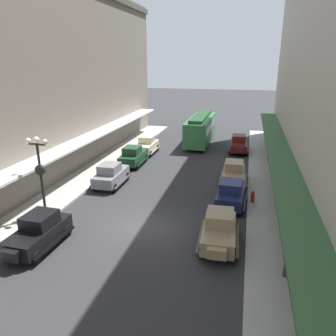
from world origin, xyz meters
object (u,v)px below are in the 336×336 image
Objects in this scene: parked_car_0 at (133,155)px; parked_car_7 at (39,231)px; parked_car_3 at (234,173)px; pedestrian_0 at (269,151)px; fire_hydrant at (253,196)px; pedestrian_1 at (287,260)px; parked_car_5 at (239,144)px; lamp_post_with_clock at (41,174)px; parked_car_1 at (147,145)px; parked_car_6 at (219,229)px; streetcar at (201,128)px; parked_car_2 at (231,193)px; parked_car_4 at (111,174)px.

parked_car_0 is 14.87m from parked_car_7.
parked_car_3 is 2.62× the size of pedestrian_0.
fire_hydrant is 0.49× the size of pedestrian_1.
parked_car_5 is 0.84× the size of lamp_post_with_clock.
lamp_post_with_clock is 21.75m from pedestrian_0.
parked_car_7 is 5.24× the size of fire_hydrant.
parked_car_6 is (9.31, -16.65, 0.00)m from parked_car_1.
lamp_post_with_clock reaches higher than parked_car_6.
streetcar is at bearing 107.18° from pedestrian_1.
parked_car_2 is 1.01× the size of parked_car_3.
lamp_post_with_clock is at bearing -106.82° from streetcar.
parked_car_3 is at bearing 104.21° from pedestrian_1.
parked_car_0 is 1.00× the size of parked_car_4.
parked_car_7 is 25.37m from streetcar.
streetcar reaches higher than parked_car_4.
pedestrian_0 is (3.07, -2.74, 0.05)m from parked_car_5.
parked_car_1 is 2.55× the size of pedestrian_1.
fire_hydrant is at bearing -30.20° from parked_car_0.
pedestrian_0 is at bearing -41.77° from parked_car_5.
fire_hydrant is (1.52, -13.63, -0.38)m from parked_car_5.
pedestrian_0 is at bearing 38.28° from parked_car_4.
parked_car_4 is 0.99× the size of parked_car_5.
streetcar is at bearing 110.47° from fire_hydrant.
parked_car_5 is at bearing 96.36° from fire_hydrant.
pedestrian_0 is (12.66, 0.13, 0.05)m from parked_car_1.
parked_car_4 reaches higher than fire_hydrant.
lamp_post_with_clock is 3.15× the size of pedestrian_0.
parked_car_7 is at bearing -89.98° from parked_car_0.
parked_car_1 and parked_car_6 have the same top height.
parked_car_4 is 9.36m from parked_car_7.
parked_car_6 is 17.10m from pedestrian_0.
parked_car_1 and parked_car_5 have the same top height.
parked_car_5 is at bearing 89.98° from parked_car_3.
pedestrian_1 is (12.57, -18.89, 0.07)m from parked_car_1.
fire_hydrant is at bearing 73.05° from parked_car_6.
parked_car_3 and parked_car_6 have the same top height.
parked_car_7 reaches higher than pedestrian_0.
parked_car_3 is 9.86m from parked_car_4.
parked_car_0 reaches higher than pedestrian_0.
parked_car_1 is 5.20× the size of fire_hydrant.
parked_car_1 reaches higher than pedestrian_1.
parked_car_5 is at bearing 97.79° from pedestrian_1.
lamp_post_with_clock is (-11.26, -4.76, 2.04)m from parked_car_2.
parked_car_7 is (0.00, -14.87, 0.00)m from parked_car_0.
parked_car_4 is at bearing -89.46° from parked_car_1.
parked_car_4 is 0.83× the size of lamp_post_with_clock.
parked_car_0 is 0.99× the size of parked_car_6.
parked_car_2 is 9.66m from parked_car_4.
pedestrian_1 is (-0.10, -19.02, 0.02)m from pedestrian_0.
parked_car_0 is at bearing 91.12° from parked_car_4.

